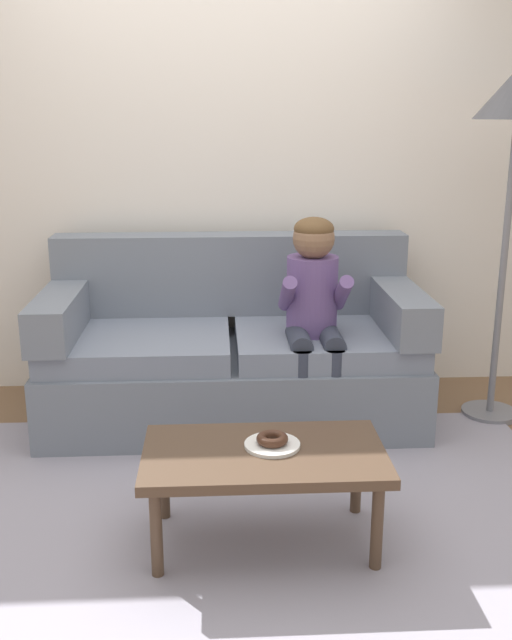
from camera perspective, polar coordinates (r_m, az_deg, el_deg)
name	(u,v)px	position (r m, az deg, el deg)	size (l,w,h in m)	color
ground	(225,491)	(3.29, -2.44, -13.19)	(10.00, 10.00, 0.00)	brown
wall_back	(219,148)	(4.28, -2.94, 13.22)	(8.00, 0.10, 2.80)	silver
area_rug	(226,521)	(3.07, -2.37, -15.36)	(2.99, 2.04, 0.01)	#9993A3
couch	(232,355)	(3.93, -1.85, -2.72)	(1.95, 0.90, 0.95)	slate
coffee_table	(264,461)	(2.77, 0.64, -10.97)	(0.90, 0.51, 0.39)	#4C3828
person_child	(314,305)	(3.67, 4.53, 1.20)	(0.34, 0.58, 1.10)	#664C84
plate	(272,445)	(2.78, 1.27, -9.70)	(0.21, 0.21, 0.01)	white
donut	(272,439)	(2.77, 1.28, -9.23)	(0.12, 0.12, 0.04)	#422619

